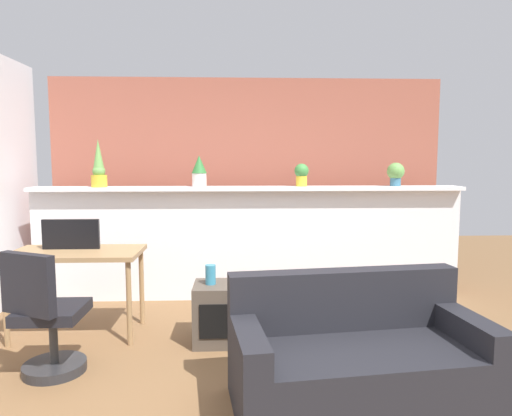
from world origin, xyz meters
TOP-DOWN VIEW (x-y plane):
  - ground_plane at (0.00, 0.00)m, footprint 12.00×12.00m
  - divider_wall at (0.00, 2.00)m, footprint 4.65×0.16m
  - plant_shelf at (0.00, 1.96)m, footprint 4.65×0.30m
  - brick_wall_behind at (0.00, 2.60)m, footprint 4.65×0.10m
  - potted_plant_0 at (-1.59, 1.93)m, footprint 0.16×0.16m
  - potted_plant_1 at (-0.54, 1.97)m, footprint 0.16×0.16m
  - potted_plant_2 at (0.57, 1.98)m, footprint 0.16×0.16m
  - potted_plant_3 at (1.62, 2.00)m, footprint 0.19×0.19m
  - desk at (-1.52, 0.97)m, footprint 1.10×0.60m
  - tv_monitor at (-1.59, 1.05)m, footprint 0.49×0.04m
  - office_chair at (-1.48, 0.20)m, footprint 0.52×0.52m
  - side_cube_shelf at (-0.29, 0.75)m, footprint 0.40×0.41m
  - vase_on_shelf at (-0.35, 0.76)m, footprint 0.09×0.09m
  - couch at (0.62, -0.26)m, footprint 1.64×0.95m

SIDE VIEW (x-z plane):
  - ground_plane at x=0.00m, z-range 0.00..0.00m
  - side_cube_shelf at x=-0.29m, z-range 0.00..0.50m
  - couch at x=0.62m, z-range -0.12..0.68m
  - office_chair at x=-1.48m, z-range -0.07..0.84m
  - vase_on_shelf at x=-0.35m, z-range 0.50..0.66m
  - divider_wall at x=0.00m, z-range 0.00..1.20m
  - desk at x=-1.52m, z-range 0.29..1.04m
  - tv_monitor at x=-1.59m, z-range 0.75..1.01m
  - plant_shelf at x=0.00m, z-range 1.20..1.24m
  - brick_wall_behind at x=0.00m, z-range 0.00..2.50m
  - potted_plant_2 at x=0.57m, z-range 1.26..1.50m
  - potted_plant_3 at x=1.62m, z-range 1.26..1.52m
  - potted_plant_1 at x=-0.54m, z-range 1.25..1.59m
  - potted_plant_0 at x=-1.59m, z-range 1.20..1.70m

